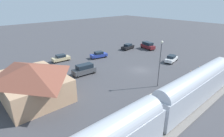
% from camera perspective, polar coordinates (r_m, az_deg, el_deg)
% --- Properties ---
extents(ground_plane, '(200.00, 200.00, 0.00)m').
position_cam_1_polar(ground_plane, '(40.75, 8.99, -0.53)').
color(ground_plane, '#424247').
extents(railway_track, '(4.80, 70.00, 0.30)m').
position_cam_1_polar(railway_track, '(34.53, 27.24, -6.81)').
color(railway_track, slate).
rests_on(railway_track, ground).
extents(platform, '(3.20, 46.00, 0.30)m').
position_cam_1_polar(platform, '(35.83, 21.40, -4.73)').
color(platform, '#B7B2A8').
rests_on(platform, ground).
extents(station_building, '(12.76, 9.76, 5.73)m').
position_cam_1_polar(station_building, '(31.07, -24.18, -3.45)').
color(station_building, tan).
rests_on(station_building, ground).
extents(pedestrian_on_platform, '(0.36, 0.36, 1.71)m').
position_cam_1_polar(pedestrian_on_platform, '(38.28, 23.60, -1.54)').
color(pedestrian_on_platform, brown).
rests_on(pedestrian_on_platform, platform).
extents(pedestrian_waiting_far, '(0.36, 0.36, 1.71)m').
position_cam_1_polar(pedestrian_waiting_far, '(41.44, 25.79, -0.21)').
color(pedestrian_waiting_far, brown).
rests_on(pedestrian_waiting_far, platform).
extents(sedan_blue, '(2.64, 4.76, 1.74)m').
position_cam_1_polar(sedan_blue, '(48.62, -4.22, 4.40)').
color(sedan_blue, '#283D9E').
rests_on(sedan_blue, ground).
extents(sedan_white, '(2.71, 4.78, 1.74)m').
position_cam_1_polar(sedan_white, '(47.69, 18.33, 3.01)').
color(sedan_white, white).
rests_on(sedan_white, ground).
extents(sedan_tan, '(2.08, 4.59, 1.74)m').
position_cam_1_polar(sedan_tan, '(47.59, -15.93, 3.24)').
color(sedan_tan, '#C6B284').
rests_on(sedan_tan, ground).
extents(sedan_black, '(2.33, 4.68, 1.74)m').
position_cam_1_polar(sedan_black, '(57.16, 5.04, 6.96)').
color(sedan_black, black).
rests_on(sedan_black, ground).
extents(suv_maroon, '(5.19, 3.10, 2.22)m').
position_cam_1_polar(suv_maroon, '(58.32, 11.30, 7.19)').
color(suv_maroon, maroon).
rests_on(suv_maroon, ground).
extents(suv_charcoal, '(2.34, 5.04, 2.22)m').
position_cam_1_polar(suv_charcoal, '(38.09, -8.81, -0.25)').
color(suv_charcoal, '#47494F').
rests_on(suv_charcoal, ground).
extents(light_pole_near_platform, '(0.44, 0.44, 8.46)m').
position_cam_1_polar(light_pole_near_platform, '(32.11, 15.05, 2.93)').
color(light_pole_near_platform, '#515156').
rests_on(light_pole_near_platform, ground).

